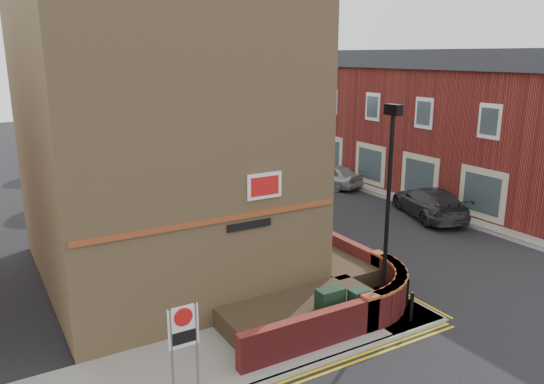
{
  "coord_description": "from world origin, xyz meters",
  "views": [
    {
      "loc": [
        -8.7,
        -9.78,
        7.75
      ],
      "look_at": [
        -0.64,
        4.0,
        3.59
      ],
      "focal_mm": 35.0,
      "sensor_mm": 36.0,
      "label": 1
    }
  ],
  "objects": [
    {
      "name": "zone_sign",
      "position": [
        -5.0,
        0.5,
        1.64
      ],
      "size": [
        0.72,
        0.07,
        2.2
      ],
      "color": "slate",
      "rests_on": "pavement_corner"
    },
    {
      "name": "bollard_far",
      "position": [
        2.6,
        1.2,
        0.57
      ],
      "size": [
        0.11,
        0.11,
        0.9
      ],
      "primitive_type": "cylinder",
      "color": "black",
      "rests_on": "pavement_corner"
    },
    {
      "name": "pavement_main",
      "position": [
        2.0,
        16.0,
        0.06
      ],
      "size": [
        2.0,
        32.0,
        0.12
      ],
      "primitive_type": "cube",
      "color": "gray",
      "rests_on": "ground"
    },
    {
      "name": "utility_cabinet_small",
      "position": [
        0.5,
        1.0,
        0.67
      ],
      "size": [
        0.55,
        0.4,
        1.1
      ],
      "primitive_type": "cube",
      "color": "black",
      "rests_on": "pavement_corner"
    },
    {
      "name": "traffic_light_assembly",
      "position": [
        2.4,
        25.0,
        2.78
      ],
      "size": [
        0.2,
        0.16,
        4.2
      ],
      "color": "black",
      "rests_on": "pavement_main"
    },
    {
      "name": "bollard_near",
      "position": [
        2.0,
        0.4,
        0.57
      ],
      "size": [
        0.11,
        0.11,
        0.9
      ],
      "primitive_type": "cylinder",
      "color": "black",
      "rests_on": "pavement_corner"
    },
    {
      "name": "utility_cabinet_large",
      "position": [
        -0.3,
        1.3,
        0.72
      ],
      "size": [
        0.8,
        0.45,
        1.2
      ],
      "primitive_type": "cube",
      "color": "black",
      "rests_on": "pavement_corner"
    },
    {
      "name": "pavement_corner",
      "position": [
        -3.5,
        1.5,
        0.06
      ],
      "size": [
        13.0,
        3.0,
        0.12
      ],
      "primitive_type": "cube",
      "color": "gray",
      "rests_on": "ground"
    },
    {
      "name": "far_terrace",
      "position": [
        14.5,
        17.0,
        4.04
      ],
      "size": [
        5.4,
        30.4,
        8.0
      ],
      "color": "maroon",
      "rests_on": "ground"
    },
    {
      "name": "kerb_main_far",
      "position": [
        11.0,
        13.0,
        0.06
      ],
      "size": [
        0.15,
        40.0,
        0.12
      ],
      "primitive_type": "cube",
      "color": "gray",
      "rests_on": "ground"
    },
    {
      "name": "pavement_far",
      "position": [
        13.0,
        13.0,
        0.06
      ],
      "size": [
        4.0,
        40.0,
        0.12
      ],
      "primitive_type": "cube",
      "color": "gray",
      "rests_on": "ground"
    },
    {
      "name": "red_car_main",
      "position": [
        3.6,
        19.42,
        0.63
      ],
      "size": [
        2.59,
        4.73,
        1.26
      ],
      "primitive_type": "imported",
      "rotation": [
        0.0,
        0.0,
        0.11
      ],
      "color": "maroon",
      "rests_on": "ground"
    },
    {
      "name": "corner_building",
      "position": [
        -2.84,
        8.0,
        6.23
      ],
      "size": [
        8.95,
        10.4,
        13.6
      ],
      "color": "#A28056",
      "rests_on": "ground"
    },
    {
      "name": "yellow_lines_main",
      "position": [
        3.25,
        16.0,
        0.01
      ],
      "size": [
        0.28,
        32.0,
        0.01
      ],
      "primitive_type": "cube",
      "color": "gold",
      "rests_on": "ground"
    },
    {
      "name": "lamppost",
      "position": [
        1.6,
        1.2,
        3.34
      ],
      "size": [
        0.25,
        0.5,
        6.3
      ],
      "color": "black",
      "rests_on": "pavement_corner"
    },
    {
      "name": "tree_far",
      "position": [
        2.0,
        30.05,
        4.91
      ],
      "size": [
        3.81,
        3.81,
        7.0
      ],
      "color": "#382B1E",
      "rests_on": "pavement_main"
    },
    {
      "name": "tree_mid",
      "position": [
        2.0,
        22.05,
        5.2
      ],
      "size": [
        4.03,
        4.03,
        7.42
      ],
      "color": "#382B1E",
      "rests_on": "pavement_main"
    },
    {
      "name": "kerb_main_near",
      "position": [
        3.0,
        16.0,
        0.06
      ],
      "size": [
        0.15,
        32.0,
        0.12
      ],
      "primitive_type": "cube",
      "color": "gray",
      "rests_on": "ground"
    },
    {
      "name": "garden_wall",
      "position": [
        0.0,
        2.5,
        0.0
      ],
      "size": [
        6.8,
        6.0,
        1.2
      ],
      "primitive_type": null,
      "color": "maroon",
      "rests_on": "ground"
    },
    {
      "name": "silver_car_near",
      "position": [
        3.6,
        11.49,
        0.68
      ],
      "size": [
        1.44,
        4.11,
        1.36
      ],
      "primitive_type": "imported",
      "rotation": [
        0.0,
        0.0,
        -0.0
      ],
      "color": "#AFB1B7",
      "rests_on": "ground"
    },
    {
      "name": "grey_car_far",
      "position": [
        10.5,
        7.83,
        0.74
      ],
      "size": [
        3.69,
        5.52,
        1.49
      ],
      "primitive_type": "imported",
      "rotation": [
        0.0,
        0.0,
        2.8
      ],
      "color": "#28282C",
      "rests_on": "ground"
    },
    {
      "name": "silver_car_far",
      "position": [
        9.91,
        15.32,
        0.72
      ],
      "size": [
        2.9,
        4.55,
        1.44
      ],
      "primitive_type": "imported",
      "rotation": [
        0.0,
        0.0,
        3.45
      ],
      "color": "#919498",
      "rests_on": "ground"
    },
    {
      "name": "far_terrace_cream",
      "position": [
        14.5,
        38.0,
        4.05
      ],
      "size": [
        5.4,
        12.4,
        8.0
      ],
      "color": "beige",
      "rests_on": "ground"
    },
    {
      "name": "tree_near",
      "position": [
        2.0,
        14.05,
        4.7
      ],
      "size": [
        3.64,
        3.65,
        6.7
      ],
      "color": "#382B1E",
      "rests_on": "pavement_main"
    },
    {
      "name": "ground",
      "position": [
        0.0,
        0.0,
        0.0
      ],
      "size": [
        120.0,
        120.0,
        0.0
      ],
      "primitive_type": "plane",
      "color": "black",
      "rests_on": "ground"
    }
  ]
}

